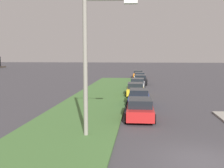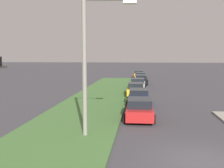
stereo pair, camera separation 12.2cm
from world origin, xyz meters
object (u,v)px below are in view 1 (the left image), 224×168
parked_car_yellow (135,90)px  parked_car_white (139,77)px  parked_car_silver (137,84)px  streetlight (92,57)px  parked_car_blue (139,97)px  parked_car_orange (138,74)px  parked_car_red (140,109)px  parked_car_black (141,80)px

parked_car_yellow → parked_car_white: size_ratio=0.99×
parked_car_silver → streetlight: bearing=175.8°
parked_car_white → parked_car_silver: bearing=177.4°
parked_car_blue → parked_car_orange: same height
parked_car_white → streetlight: size_ratio=0.58×
parked_car_blue → streetlight: size_ratio=0.57×
parked_car_red → parked_car_blue: 5.36m
parked_car_black → parked_car_orange: same height
parked_car_red → parked_car_yellow: bearing=1.9°
parked_car_black → streetlight: size_ratio=0.58×
parked_car_blue → streetlight: 10.81m
parked_car_silver → parked_car_white: 12.15m
parked_car_red → parked_car_blue: same height
parked_car_blue → streetlight: streetlight is taller
parked_car_silver → streetlight: streetlight is taller
streetlight → parked_car_red: bearing=-29.9°
streetlight → parked_car_yellow: bearing=-7.7°
parked_car_red → streetlight: bearing=149.3°
parked_car_blue → streetlight: bearing=165.6°
parked_car_blue → parked_car_orange: (29.52, 0.31, 0.00)m
streetlight → parked_car_orange: bearing=-3.1°
parked_car_blue → parked_car_silver: bearing=1.0°
parked_car_red → parked_car_orange: 34.88m
parked_car_yellow → parked_car_white: 17.86m
parked_car_blue → parked_car_white: (23.28, 0.04, 0.00)m
parked_car_blue → parked_car_yellow: 5.44m
parked_car_red → streetlight: 6.36m
parked_car_yellow → parked_car_silver: (5.71, -0.16, 0.00)m
parked_car_white → streetlight: (-33.14, 2.43, 3.67)m
parked_car_blue → parked_car_silver: 11.14m
parked_car_yellow → parked_car_orange: 24.09m
parked_car_silver → parked_car_red: bearing=-176.9°
parked_car_yellow → parked_car_black: (11.83, -0.57, 0.00)m
parked_car_red → parked_car_yellow: same height
parked_car_blue → parked_car_black: bearing=-0.8°
parked_car_silver → parked_car_black: size_ratio=1.00×
parked_car_blue → parked_car_black: size_ratio=0.99×
parked_car_silver → parked_car_black: (6.12, -0.41, 0.00)m
parked_car_orange → streetlight: 39.61m
parked_car_blue → parked_car_yellow: bearing=4.1°
parked_car_blue → streetlight: (-9.86, 2.47, 3.67)m
parked_car_black → parked_car_orange: 12.27m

